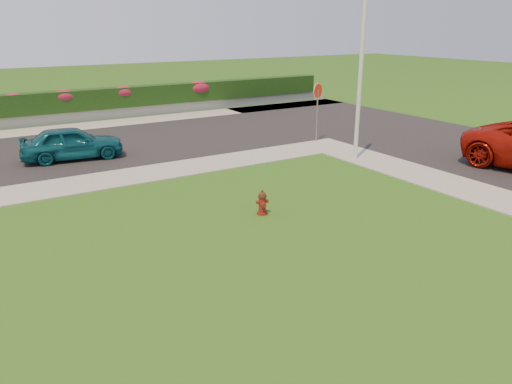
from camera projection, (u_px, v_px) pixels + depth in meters
ground at (339, 265)px, 11.08m from camera, size 120.00×120.00×0.00m
street_right at (500, 155)px, 20.28m from camera, size 8.00×32.00×0.04m
street_far at (11, 158)px, 19.85m from camera, size 26.00×8.00×0.04m
curb_corner at (326, 146)px, 21.81m from camera, size 2.00×2.00×0.04m
sidewalk_beyond at (83, 126)px, 25.87m from camera, size 34.00×2.00×0.04m
retaining_wall at (75, 117)px, 26.99m from camera, size 34.00×0.40×0.60m
hedge at (73, 101)px, 26.80m from camera, size 32.00×0.90×1.10m
fire_hydrant at (262, 203)px, 13.93m from camera, size 0.37×0.35×0.71m
sedan_teal at (72, 143)px, 19.39m from camera, size 3.97×2.01×1.30m
utility_pole at (360, 81)px, 18.67m from camera, size 0.16×0.16×6.05m
stop_sign at (318, 98)px, 21.99m from camera, size 0.69×0.25×2.64m
flower_clump_c at (14, 99)px, 25.16m from camera, size 1.09×0.70×0.55m
flower_clump_d at (64, 96)px, 26.39m from camera, size 1.32×0.85×0.66m
flower_clump_e at (123, 92)px, 27.98m from camera, size 1.32×0.85×0.66m
flower_clump_f at (198, 87)px, 30.33m from camera, size 1.55×1.00×0.77m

